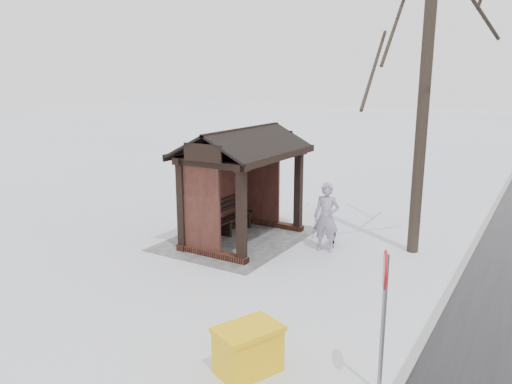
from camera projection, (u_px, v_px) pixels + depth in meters
ground at (244, 240)px, 13.73m from camera, size 120.00×120.00×0.00m
kerb at (455, 281)px, 10.95m from camera, size 120.00×0.15×0.06m
trampled_patch at (238, 239)px, 13.83m from camera, size 4.20×3.20×0.02m
bus_shelter at (238, 162)px, 13.31m from camera, size 3.60×2.40×3.09m
pedestrian at (326, 217)px, 12.68m from camera, size 0.50×0.70×1.80m
dog at (330, 236)px, 13.27m from camera, size 0.68×0.51×0.53m
grit_bin at (248, 349)px, 7.56m from camera, size 1.16×0.99×0.75m
road_sign at (384, 291)px, 6.79m from camera, size 0.53×0.21×2.14m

